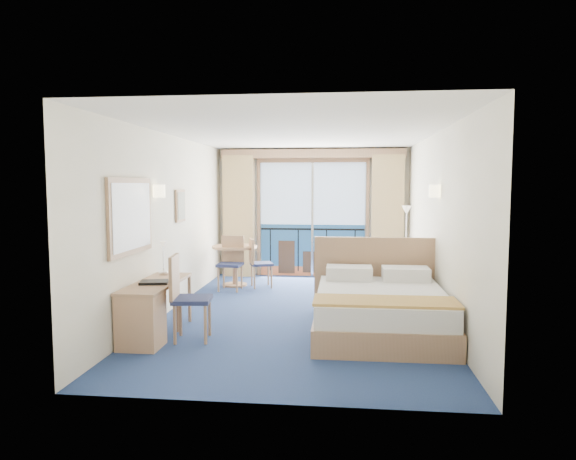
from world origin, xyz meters
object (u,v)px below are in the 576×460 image
Objects in this scene: round_table at (235,255)px; table_chair_a at (257,260)px; armchair at (383,274)px; desk_chair at (185,292)px; desk at (144,314)px; table_chair_b at (231,259)px; nightstand at (417,295)px; bed at (380,308)px; floor_lamp at (406,225)px.

table_chair_a is (0.46, -0.12, -0.06)m from round_table.
desk_chair is (-2.68, -3.26, 0.29)m from armchair.
desk is 3.40m from table_chair_b.
table_chair_a reaches higher than nightstand.
nightstand is 0.75× the size of armchair.
desk_chair reaches higher than round_table.
desk is 1.49× the size of table_chair_b.
armchair is at bearing 5.69° from table_chair_b.
round_table is at bearing 95.62° from table_chair_b.
bed is 3.88m from round_table.
nightstand is 0.48× the size of desk_chair.
table_chair_b reaches higher than armchair.
table_chair_b is at bearing 157.60° from nightstand.
desk_chair reaches higher than desk.
bed is 3.50m from table_chair_a.
desk_chair reaches higher than table_chair_a.
armchair is 0.69× the size of table_chair_b.
bed reaches higher than armchair.
floor_lamp is 1.65× the size of table_chair_a.
floor_lamp reaches higher than round_table.
table_chair_b is at bearing 84.46° from desk.
bed is 2.04× the size of desk_chair.
armchair is 0.75× the size of table_chair_a.
table_chair_a is (-2.75, 1.56, 0.26)m from nightstand.
round_table is 0.48m from table_chair_a.
nightstand is 0.35× the size of desk.
nightstand is 1.50m from armchair.
floor_lamp is 3.00m from table_chair_a.
nightstand is at bearing -92.43° from floor_lamp.
table_chair_b is at bearing -163.57° from floor_lamp.
table_chair_a is (-2.84, -0.72, -0.64)m from floor_lamp.
floor_lamp reaches higher than table_chair_a.
desk_chair is at bearing -127.84° from floor_lamp.
desk_chair is 1.16× the size of table_chair_a.
nightstand is (0.64, 1.23, -0.07)m from bed.
table_chair_b reaches higher than desk.
floor_lamp is (0.51, 0.85, 0.85)m from armchair.
nightstand is at bearing 62.31° from bed.
armchair is 4.68m from desk.
desk_chair is at bearing 155.16° from table_chair_a.
desk is at bearing -163.83° from bed.
floor_lamp is at bearing 87.57° from nightstand.
floor_lamp is 5.22m from desk_chair.
armchair is at bearing 106.00° from nightstand.
desk_chair is (-2.45, -0.59, 0.28)m from bed.
floor_lamp is at bearing 10.36° from round_table.
table_chair_b is at bearing 100.24° from table_chair_a.
table_chair_b is at bearing 135.06° from bed.
armchair is at bearing 85.04° from bed.
bed is 2.53m from desk_chair.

